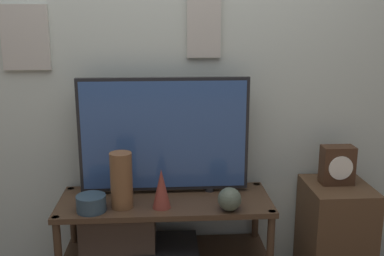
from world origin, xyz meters
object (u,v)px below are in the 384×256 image
(vase_round_glass, at_px, (230,199))
(vase_wide_bowl, at_px, (91,203))
(vase_tall_ceramic, at_px, (122,180))
(vase_slim_bronze, at_px, (162,189))
(mantel_clock, at_px, (337,165))
(television, at_px, (164,135))

(vase_round_glass, height_order, vase_wide_bowl, vase_round_glass)
(vase_tall_ceramic, relative_size, vase_wide_bowl, 1.95)
(vase_slim_bronze, relative_size, vase_wide_bowl, 1.39)
(vase_round_glass, xyz_separation_m, vase_slim_bronze, (-0.35, 0.06, 0.04))
(vase_slim_bronze, height_order, mantel_clock, mantel_clock)
(television, height_order, mantel_clock, television)
(vase_tall_ceramic, distance_m, mantel_clock, 1.21)
(vase_tall_ceramic, height_order, vase_round_glass, vase_tall_ceramic)
(television, distance_m, vase_wide_bowl, 0.53)
(vase_tall_ceramic, height_order, mantel_clock, vase_tall_ceramic)
(television, xyz_separation_m, mantel_clock, (0.98, -0.04, -0.18))
(vase_wide_bowl, xyz_separation_m, mantel_clock, (1.36, 0.19, 0.11))
(vase_slim_bronze, bearing_deg, vase_wide_bowl, -176.60)
(mantel_clock, bearing_deg, vase_round_glass, -160.85)
(television, bearing_deg, mantel_clock, -2.59)
(vase_tall_ceramic, bearing_deg, vase_slim_bronze, -5.59)
(mantel_clock, bearing_deg, television, 177.41)
(television, relative_size, vase_tall_ceramic, 3.16)
(vase_round_glass, bearing_deg, vase_slim_bronze, 170.44)
(vase_tall_ceramic, relative_size, mantel_clock, 1.35)
(vase_tall_ceramic, bearing_deg, vase_round_glass, -8.09)
(television, relative_size, vase_slim_bronze, 4.46)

